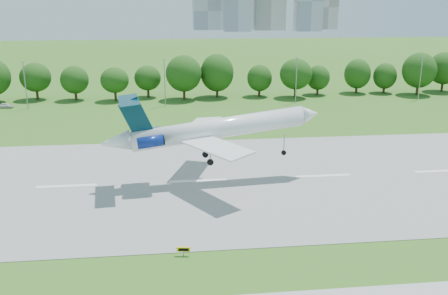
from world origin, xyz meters
The scene contains 7 objects.
ground centered at (0.00, 0.00, 0.00)m, with size 600.00×600.00×0.00m, color #2F6219.
runway centered at (0.00, 25.00, 0.04)m, with size 400.00×45.00×0.08m, color gray.
tree_line centered at (0.00, 92.00, 6.19)m, with size 288.40×8.40×10.40m.
light_poles centered at (-2.50, 82.00, 6.34)m, with size 175.90×0.25×12.19m.
airliner centered at (21.58, 24.80, 8.38)m, with size 33.93×24.43×10.59m.
taxi_sign_right centered at (16.87, 1.80, 0.78)m, with size 1.52×0.38×1.06m.
service_vehicle_b centered at (-26.05, 84.00, 0.65)m, with size 1.55×3.84×1.31m, color silver.
Camera 1 is at (15.74, -47.84, 27.53)m, focal length 40.00 mm.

